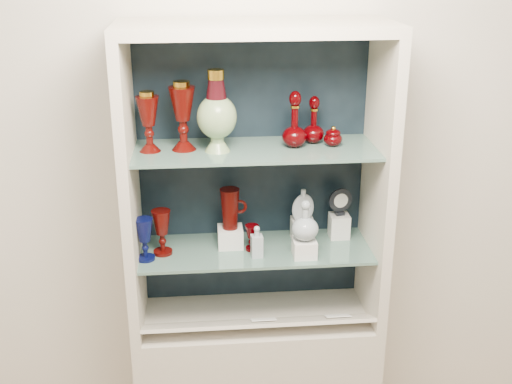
{
  "coord_description": "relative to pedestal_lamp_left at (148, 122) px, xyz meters",
  "views": [
    {
      "loc": [
        -0.21,
        -0.77,
        2.19
      ],
      "look_at": [
        0.0,
        1.53,
        1.3
      ],
      "focal_mm": 45.0,
      "sensor_mm": 36.0,
      "label": 1
    }
  ],
  "objects": [
    {
      "name": "clear_round_decanter",
      "position": [
        0.58,
        -0.09,
        -0.38
      ],
      "size": [
        0.13,
        0.13,
        0.16
      ],
      "primitive_type": null,
      "rotation": [
        0.0,
        0.0,
        -0.26
      ],
      "color": "#94A3AA",
      "rests_on": "riser_clear_round_decanter"
    },
    {
      "name": "cameo_medallion",
      "position": [
        0.75,
        0.07,
        -0.37
      ],
      "size": [
        0.11,
        0.06,
        0.12
      ],
      "primitive_type": null,
      "rotation": [
        0.0,
        0.0,
        0.2
      ],
      "color": "black",
      "rests_on": "riser_cameo_medallion"
    },
    {
      "name": "shelf_lower",
      "position": [
        0.4,
        -0.0,
        -0.54
      ],
      "size": [
        0.92,
        0.34,
        0.01
      ],
      "primitive_type": "cube",
      "color": "slate",
      "rests_on": "cabinet_side_left"
    },
    {
      "name": "label_card_1",
      "position": [
        0.42,
        -0.13,
        -0.79
      ],
      "size": [
        0.1,
        0.06,
        0.03
      ],
      "primitive_type": "cube",
      "rotation": [
        -0.44,
        0.0,
        0.0
      ],
      "color": "white",
      "rests_on": "label_ledge"
    },
    {
      "name": "pedestal_lamp_left",
      "position": [
        0.0,
        0.0,
        0.0
      ],
      "size": [
        0.11,
        0.11,
        0.23
      ],
      "primitive_type": null,
      "rotation": [
        0.0,
        0.0,
        0.42
      ],
      "color": "#460A07",
      "rests_on": "shelf_upper"
    },
    {
      "name": "lidded_bowl",
      "position": [
        0.7,
        0.0,
        -0.07
      ],
      "size": [
        0.09,
        0.09,
        0.08
      ],
      "primitive_type": null,
      "rotation": [
        0.0,
        0.0,
        -0.42
      ],
      "color": "#3E0001",
      "rests_on": "shelf_upper"
    },
    {
      "name": "cabinet_side_left",
      "position": [
        -0.08,
        -0.02,
        -0.26
      ],
      "size": [
        0.04,
        0.4,
        1.15
      ],
      "primitive_type": "cube",
      "color": "beige",
      "rests_on": "cabinet_base"
    },
    {
      "name": "ruby_decanter_a",
      "position": [
        0.55,
        0.0,
        0.01
      ],
      "size": [
        0.11,
        0.11,
        0.24
      ],
      "primitive_type": null,
      "rotation": [
        0.0,
        0.0,
        -0.18
      ],
      "color": "#3E0001",
      "rests_on": "shelf_upper"
    },
    {
      "name": "riser_ruby_pitcher",
      "position": [
        0.3,
        0.03,
        -0.49
      ],
      "size": [
        0.1,
        0.1,
        0.08
      ],
      "primitive_type": "cube",
      "color": "silver",
      "rests_on": "shelf_lower"
    },
    {
      "name": "ruby_goblet_tall",
      "position": [
        0.03,
        -0.02,
        -0.44
      ],
      "size": [
        0.1,
        0.1,
        0.18
      ],
      "primitive_type": null,
      "rotation": [
        0.0,
        0.0,
        -0.35
      ],
      "color": "#460A07",
      "rests_on": "shelf_lower"
    },
    {
      "name": "label_ledge",
      "position": [
        0.4,
        -0.13,
        -0.8
      ],
      "size": [
        0.92,
        0.17,
        0.09
      ],
      "primitive_type": "cube",
      "rotation": [
        -0.44,
        0.0,
        0.0
      ],
      "color": "beige",
      "rests_on": "cabinet_base"
    },
    {
      "name": "cabinet_side_right",
      "position": [
        0.88,
        -0.02,
        -0.26
      ],
      "size": [
        0.04,
        0.4,
        1.15
      ],
      "primitive_type": "cube",
      "color": "beige",
      "rests_on": "cabinet_base"
    },
    {
      "name": "riser_flat_flask",
      "position": [
        0.6,
        0.06,
        -0.49
      ],
      "size": [
        0.09,
        0.09,
        0.09
      ],
      "primitive_type": "cube",
      "color": "silver",
      "rests_on": "shelf_lower"
    },
    {
      "name": "clear_square_bottle",
      "position": [
        0.39,
        -0.08,
        -0.47
      ],
      "size": [
        0.05,
        0.05,
        0.13
      ],
      "primitive_type": null,
      "rotation": [
        0.0,
        0.0,
        0.07
      ],
      "color": "#94A3AA",
      "rests_on": "shelf_lower"
    },
    {
      "name": "cabinet_top_cap",
      "position": [
        0.4,
        -0.02,
        0.34
      ],
      "size": [
        1.0,
        0.4,
        0.04
      ],
      "primitive_type": "cube",
      "color": "beige",
      "rests_on": "cabinet_side_left"
    },
    {
      "name": "shelf_upper",
      "position": [
        0.4,
        -0.0,
        -0.12
      ],
      "size": [
        0.92,
        0.34,
        0.01
      ],
      "primitive_type": "cube",
      "color": "slate",
      "rests_on": "cabinet_side_left"
    },
    {
      "name": "riser_clear_round_decanter",
      "position": [
        0.58,
        -0.09,
        -0.5
      ],
      "size": [
        0.09,
        0.09,
        0.07
      ],
      "primitive_type": "cube",
      "color": "silver",
      "rests_on": "shelf_lower"
    },
    {
      "name": "cobalt_goblet",
      "position": [
        -0.04,
        -0.06,
        -0.45
      ],
      "size": [
        0.09,
        0.09,
        0.17
      ],
      "primitive_type": null,
      "rotation": [
        0.0,
        0.0,
        -0.41
      ],
      "color": "#090D41",
      "rests_on": "shelf_lower"
    },
    {
      "name": "enamel_urn",
      "position": [
        0.25,
        -0.02,
        0.04
      ],
      "size": [
        0.15,
        0.15,
        0.31
      ],
      "primitive_type": null,
      "rotation": [
        0.0,
        0.0,
        0.03
      ],
      "color": "#134F33",
      "rests_on": "shelf_upper"
    },
    {
      "name": "ruby_goblet_small",
      "position": [
        0.38,
        -0.02,
        -0.48
      ],
      "size": [
        0.07,
        0.07,
        0.11
      ],
      "primitive_type": null,
      "rotation": [
        0.0,
        0.0,
        -0.26
      ],
      "color": "#3E0001",
      "rests_on": "shelf_lower"
    },
    {
      "name": "label_card_0",
      "position": [
        0.72,
        -0.13,
        -0.79
      ],
      "size": [
        0.1,
        0.06,
        0.03
      ],
      "primitive_type": "cube",
      "rotation": [
        -0.44,
        0.0,
        0.0
      ],
      "color": "white",
      "rests_on": "label_ledge"
    },
    {
      "name": "cabinet_back_panel",
      "position": [
        0.4,
        0.17,
        -0.26
      ],
      "size": [
        0.98,
        0.02,
        1.15
      ],
      "primitive_type": "cube",
      "color": "black",
      "rests_on": "cabinet_base"
    },
    {
      "name": "ruby_pitcher",
      "position": [
        0.3,
        0.03,
        -0.37
      ],
      "size": [
        0.13,
        0.08,
        0.17
      ],
      "primitive_type": null,
      "rotation": [
        0.0,
        0.0,
        -0.05
      ],
      "color": "#460A07",
      "rests_on": "riser_ruby_pitcher"
    },
    {
      "name": "pedestal_lamp_right",
      "position": [
        0.13,
        0.01,
        0.02
      ],
      "size": [
        0.12,
        0.12,
        0.26
      ],
      "primitive_type": null,
      "rotation": [
        0.0,
        0.0,
        -0.28
      ],
      "color": "#460A07",
      "rests_on": "shelf_upper"
    },
    {
      "name": "ruby_decanter_b",
      "position": [
        0.63,
        0.05,
        -0.01
      ],
      "size": [
        0.09,
        0.09,
        0.2
      ],
      "primitive_type": null,
      "rotation": [
        0.0,
        0.0,
        -0.04
      ],
      "color": "#3E0001",
      "rests_on": "shelf_upper"
    },
    {
      "name": "wall_back",
      "position": [
        0.4,
        0.2,
        -0.18
      ],
      "size": [
        3.5,
        0.02,
        2.8
      ],
      "primitive_type": "cube",
      "color": "white",
      "rests_on": "ground"
    },
    {
      "name": "riser_cameo_medallion",
      "position": [
        0.75,
        0.07,
        -0.48
      ],
      "size": [
        0.08,
        0.08,
        0.1
      ],
      "primitive_type": "cube",
      "color": "silver",
      "rests_on": "shelf_lower"
    },
    {
      "name": "flat_flask",
      "position": [
        0.6,
        0.06,
        -0.38
      ],
      "size": [
        0.1,
        0.06,
        0.14
      ],
      "primitive_type": null,
      "rotation": [
        0.0,
        0.0,
        0.27
      ],
      "color": "silver",
      "rests_on": "riser_flat_flask"
    }
  ]
}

